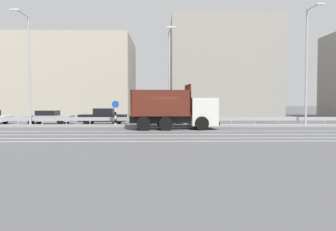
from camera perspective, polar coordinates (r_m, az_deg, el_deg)
name	(u,v)px	position (r m, az deg, el deg)	size (l,w,h in m)	color
ground_plane	(161,129)	(25.31, -1.23, -2.43)	(320.00, 320.00, 0.00)	#565659
lane_strip_0	(173,131)	(23.74, 0.96, -2.74)	(59.29, 0.16, 0.01)	silver
lane_strip_1	(175,135)	(21.22, 1.22, -3.34)	(59.29, 0.16, 0.01)	silver
lane_strip_2	(176,138)	(19.16, 1.47, -3.95)	(59.29, 0.16, 0.01)	silver
lane_strip_3	(178,141)	(17.60, 1.71, -4.50)	(59.29, 0.16, 0.01)	silver
median_island	(161,126)	(28.09, -1.23, -1.78)	(32.61, 1.10, 0.18)	gray
median_guardrail	(161,119)	(29.08, -1.23, -0.69)	(59.29, 0.09, 0.78)	#9EA0A5
dump_truck	(184,113)	(25.58, 2.75, 0.46)	(6.94, 3.26, 3.48)	silver
median_road_sign	(115,113)	(28.31, -9.13, 0.43)	(0.69, 0.16, 2.27)	white
street_lamp_1	(28,65)	(30.19, -23.16, 8.14)	(0.70, 2.71, 9.42)	#ADADB2
street_lamp_2	(169,73)	(28.11, 0.22, 7.47)	(0.71, 2.53, 8.21)	#ADADB2
street_lamp_3	(307,62)	(30.84, 23.11, 8.60)	(0.71, 2.20, 10.16)	#ADADB2
parked_car_2	(49,117)	(33.16, -20.03, -0.28)	(4.50, 2.05, 1.32)	#A3A3A8
parked_car_3	(103,116)	(31.51, -11.19, -0.16)	(4.38, 2.09, 1.53)	black
parked_car_4	(164,116)	(31.16, -0.63, -0.15)	(4.40, 2.06, 1.53)	maroon
background_building_0	(68,79)	(45.56, -16.95, 6.06)	(16.92, 12.02, 10.32)	#B7AD99
background_building_1	(223,69)	(45.28, 9.57, 7.97)	(14.07, 8.25, 13.18)	gray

